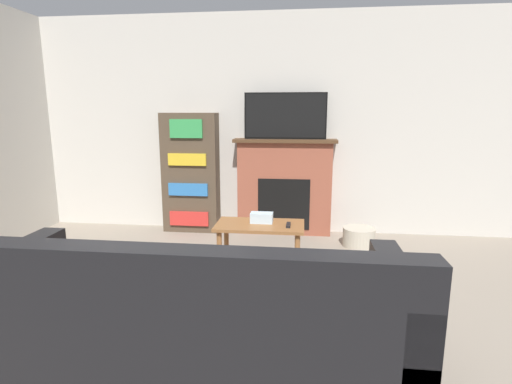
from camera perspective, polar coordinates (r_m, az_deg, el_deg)
The scene contains 9 objects.
wall_back at distance 5.09m, azimuth 0.46°, elevation 9.49°, with size 6.63×0.06×2.70m.
fireplace at distance 5.01m, azimuth 4.07°, elevation 0.79°, with size 1.26×0.28×1.19m.
tv at distance 4.90m, azimuth 4.21°, elevation 10.79°, with size 0.99×0.03×0.55m.
couch at distance 2.44m, azimuth -9.44°, elevation -18.82°, with size 2.44×0.98×0.92m.
coffee_table at distance 3.93m, azimuth 0.56°, elevation -5.59°, with size 0.86×0.47×0.45m.
tissue_box at distance 3.94m, azimuth 0.82°, elevation -3.69°, with size 0.22×0.12×0.10m.
remote_control at distance 3.85m, azimuth 4.65°, elevation -4.71°, with size 0.04×0.15×0.02m.
bookshelf at distance 5.16m, azimuth -9.31°, elevation 2.70°, with size 0.70×0.29×1.51m.
storage_basket at distance 4.77m, azimuth 14.47°, elevation -6.23°, with size 0.36×0.36×0.21m.
Camera 1 is at (0.56, -1.24, 1.53)m, focal length 28.00 mm.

